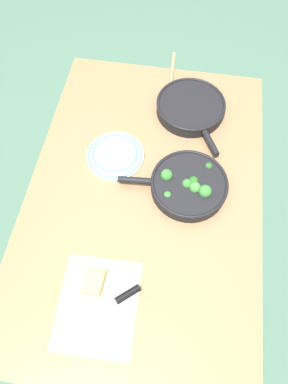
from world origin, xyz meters
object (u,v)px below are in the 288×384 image
(skillet_broccoli, at_px, (188,185))
(dinner_plate_stack, at_px, (115,155))
(wooden_spoon, at_px, (170,87))
(grater_knife, at_px, (116,302))
(skillet_eggs, at_px, (191,107))
(cheese_block, at_px, (93,282))

(skillet_broccoli, distance_m, dinner_plate_stack, 0.31)
(wooden_spoon, height_order, grater_knife, grater_knife)
(skillet_broccoli, xyz_separation_m, wooden_spoon, (0.49, 0.12, -0.02))
(skillet_broccoli, relative_size, skillet_eggs, 1.07)
(skillet_broccoli, height_order, skillet_eggs, skillet_broccoli)
(skillet_broccoli, xyz_separation_m, grater_knife, (-0.44, 0.18, -0.02))
(grater_knife, distance_m, dinner_plate_stack, 0.55)
(cheese_block, relative_size, dinner_plate_stack, 0.38)
(skillet_eggs, height_order, grater_knife, skillet_eggs)
(skillet_eggs, xyz_separation_m, wooden_spoon, (0.12, 0.10, -0.02))
(cheese_block, bearing_deg, dinner_plate_stack, 3.16)
(skillet_broccoli, distance_m, wooden_spoon, 0.50)
(skillet_broccoli, xyz_separation_m, skillet_eggs, (0.37, 0.03, -0.00))
(grater_knife, distance_m, cheese_block, 0.10)
(wooden_spoon, bearing_deg, grater_knife, -5.60)
(skillet_broccoli, bearing_deg, dinner_plate_stack, -22.38)
(skillet_eggs, bearing_deg, skillet_broccoli, -23.97)
(skillet_eggs, bearing_deg, cheese_block, -45.42)
(skillet_eggs, distance_m, dinner_plate_stack, 0.38)
(cheese_block, xyz_separation_m, dinner_plate_stack, (0.49, 0.03, -0.01))
(wooden_spoon, relative_size, dinner_plate_stack, 1.52)
(wooden_spoon, relative_size, cheese_block, 4.01)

